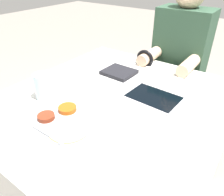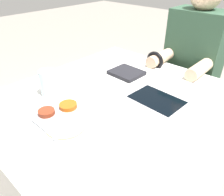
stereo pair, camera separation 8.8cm
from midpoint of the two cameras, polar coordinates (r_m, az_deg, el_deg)
dining_table at (r=1.24m, az=2.74°, el=-15.33°), size 0.95×1.06×0.76m
thali_tray at (r=0.87m, az=-10.37°, el=-5.47°), size 0.30×0.30×0.03m
red_notebook at (r=1.21m, az=5.88°, el=6.47°), size 0.17×0.15×0.02m
tablet_device at (r=1.00m, az=14.06°, el=-0.62°), size 0.26×0.19×0.01m
person_diner at (r=1.58m, az=20.62°, el=3.27°), size 0.34×0.42×1.23m
drinking_glass at (r=1.03m, az=-14.00°, el=3.86°), size 0.08×0.08×0.12m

